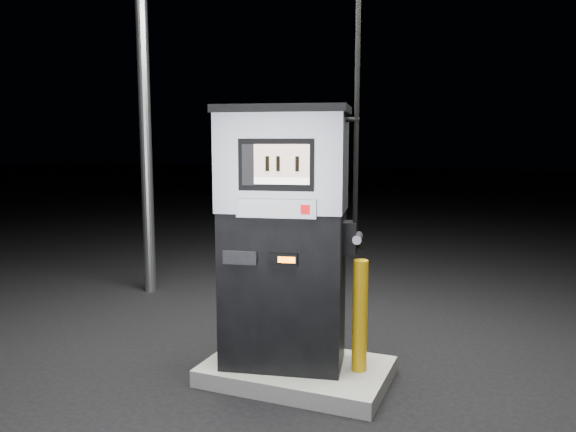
% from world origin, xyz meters
% --- Properties ---
extents(ground, '(80.00, 80.00, 0.00)m').
position_xyz_m(ground, '(0.00, 0.00, 0.00)').
color(ground, black).
rests_on(ground, ground).
extents(pump_island, '(1.60, 1.00, 0.15)m').
position_xyz_m(pump_island, '(0.00, 0.00, 0.07)').
color(pump_island, slate).
rests_on(pump_island, ground).
extents(fuel_dispenser, '(1.30, 0.88, 4.69)m').
position_xyz_m(fuel_dispenser, '(-0.11, -0.02, 1.31)').
color(fuel_dispenser, black).
rests_on(fuel_dispenser, pump_island).
extents(bollard_left, '(0.13, 0.13, 0.98)m').
position_xyz_m(bollard_left, '(-0.74, 0.02, 0.64)').
color(bollard_left, '#CE940B').
rests_on(bollard_left, pump_island).
extents(bollard_right, '(0.16, 0.16, 0.97)m').
position_xyz_m(bollard_right, '(0.55, 0.07, 0.64)').
color(bollard_right, '#CE940B').
rests_on(bollard_right, pump_island).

